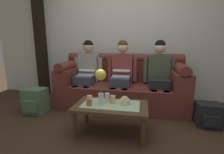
{
  "coord_description": "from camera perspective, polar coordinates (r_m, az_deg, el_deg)",
  "views": [
    {
      "loc": [
        0.39,
        -1.79,
        1.17
      ],
      "look_at": [
        -0.11,
        0.81,
        0.61
      ],
      "focal_mm": 26.17,
      "sensor_mm": 36.0,
      "label": 1
    }
  ],
  "objects": [
    {
      "name": "cup_near_right",
      "position": [
        2.13,
        0.3,
        -7.86
      ],
      "size": [
        0.07,
        0.07,
        0.1
      ],
      "primitive_type": "cylinder",
      "color": "#DBB77A",
      "rests_on": "coffee_table"
    },
    {
      "name": "cup_near_left",
      "position": [
        2.21,
        -1.66,
        -7.04
      ],
      "size": [
        0.07,
        0.07,
        0.11
      ],
      "primitive_type": "cylinder",
      "color": "silver",
      "rests_on": "coffee_table"
    },
    {
      "name": "cup_far_center",
      "position": [
        2.08,
        -7.97,
        -8.62
      ],
      "size": [
        0.06,
        0.06,
        0.09
      ],
      "primitive_type": "cylinder",
      "color": "#B26633",
      "rests_on": "coffee_table"
    },
    {
      "name": "person_middle",
      "position": [
        3.03,
        3.42,
        2.15
      ],
      "size": [
        0.56,
        0.67,
        1.22
      ],
      "color": "#383D4C",
      "rests_on": "ground_plane"
    },
    {
      "name": "person_left",
      "position": [
        3.18,
        -8.62,
        2.51
      ],
      "size": [
        0.56,
        0.67,
        1.22
      ],
      "color": "#383D4C",
      "rests_on": "ground_plane"
    },
    {
      "name": "timber_pillar",
      "position": [
        4.08,
        -23.82,
        14.84
      ],
      "size": [
        0.2,
        0.2,
        2.9
      ],
      "primitive_type": "cube",
      "color": "black",
      "rests_on": "ground_plane"
    },
    {
      "name": "backpack_right",
      "position": [
        2.74,
        30.59,
        -11.35
      ],
      "size": [
        0.32,
        0.3,
        0.33
      ],
      "color": "black",
      "rests_on": "ground_plane"
    },
    {
      "name": "backpack_left",
      "position": [
        3.06,
        -25.21,
        -7.59
      ],
      "size": [
        0.36,
        0.31,
        0.42
      ],
      "color": "#4C6B4C",
      "rests_on": "ground_plane"
    },
    {
      "name": "flower_vase",
      "position": [
        2.03,
        -3.96,
        -1.04
      ],
      "size": [
        0.14,
        0.14,
        0.45
      ],
      "color": "silver",
      "rests_on": "coffee_table"
    },
    {
      "name": "person_right",
      "position": [
        3.02,
        16.13,
        1.67
      ],
      "size": [
        0.56,
        0.67,
        1.22
      ],
      "color": "#232326",
      "rests_on": "ground_plane"
    },
    {
      "name": "ground_plane",
      "position": [
        2.18,
        -1.17,
        -20.6
      ],
      "size": [
        14.0,
        14.0,
        0.0
      ],
      "primitive_type": "plane",
      "color": "#382619"
    },
    {
      "name": "back_wall_patterned",
      "position": [
        3.53,
        4.78,
        16.39
      ],
      "size": [
        6.0,
        0.12,
        2.9
      ],
      "primitive_type": "cube",
      "color": "silver",
      "rests_on": "ground_plane"
    },
    {
      "name": "snack_bowl",
      "position": [
        2.11,
        4.44,
        -8.3
      ],
      "size": [
        0.13,
        0.13,
        0.11
      ],
      "color": "silver",
      "rests_on": "coffee_table"
    },
    {
      "name": "couch",
      "position": [
        3.09,
        3.36,
        -3.11
      ],
      "size": [
        2.27,
        0.88,
        0.96
      ],
      "color": "maroon",
      "rests_on": "ground_plane"
    },
    {
      "name": "coffee_table",
      "position": [
        2.15,
        -0.37,
        -10.87
      ],
      "size": [
        0.93,
        0.54,
        0.4
      ],
      "color": "#47331E",
      "rests_on": "ground_plane"
    },
    {
      "name": "cup_far_left",
      "position": [
        2.17,
        -7.84,
        -7.64
      ],
      "size": [
        0.06,
        0.06,
        0.1
      ],
      "primitive_type": "cylinder",
      "color": "silver",
      "rests_on": "coffee_table"
    }
  ]
}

